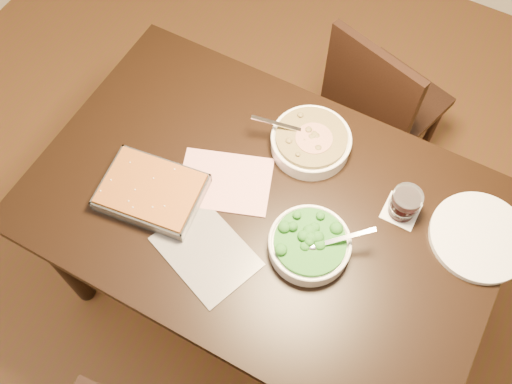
{
  "coord_description": "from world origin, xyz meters",
  "views": [
    {
      "loc": [
        0.35,
        -0.69,
        2.27
      ],
      "look_at": [
        -0.03,
        0.0,
        0.8
      ],
      "focal_mm": 40.0,
      "sensor_mm": 36.0,
      "label": 1
    }
  ],
  "objects": [
    {
      "name": "magazine_b",
      "position": [
        -0.07,
        -0.21,
        0.75
      ],
      "size": [
        0.34,
        0.29,
        0.01
      ],
      "primitive_type": "cube",
      "rotation": [
        0.0,
        0.0,
        -0.35
      ],
      "color": "#2A2932",
      "rests_on": "table"
    },
    {
      "name": "coaster",
      "position": [
        0.37,
        0.18,
        0.75
      ],
      "size": [
        0.1,
        0.1,
        0.0
      ],
      "primitive_type": "cube",
      "color": "white",
      "rests_on": "table"
    },
    {
      "name": "stew_bowl",
      "position": [
        0.03,
        0.25,
        0.78
      ],
      "size": [
        0.27,
        0.25,
        0.1
      ],
      "color": "white",
      "rests_on": "table"
    },
    {
      "name": "broccoli_bowl",
      "position": [
        0.18,
        -0.06,
        0.78
      ],
      "size": [
        0.24,
        0.24,
        0.09
      ],
      "color": "white",
      "rests_on": "table"
    },
    {
      "name": "table",
      "position": [
        0.0,
        0.0,
        0.65
      ],
      "size": [
        1.4,
        0.9,
        0.75
      ],
      "color": "black",
      "rests_on": "ground"
    },
    {
      "name": "dinner_plate",
      "position": [
        0.6,
        0.2,
        0.76
      ],
      "size": [
        0.29,
        0.29,
        0.02
      ],
      "primitive_type": "cylinder",
      "color": "white",
      "rests_on": "table"
    },
    {
      "name": "chair_far",
      "position": [
        0.12,
        0.74,
        0.47
      ],
      "size": [
        0.49,
        0.49,
        0.83
      ],
      "rotation": [
        0.0,
        0.0,
        2.85
      ],
      "color": "black",
      "rests_on": "ground"
    },
    {
      "name": "wine_tumbler",
      "position": [
        0.37,
        0.18,
        0.8
      ],
      "size": [
        0.09,
        0.09,
        0.1
      ],
      "color": "black",
      "rests_on": "coaster"
    },
    {
      "name": "ground",
      "position": [
        0.0,
        0.0,
        0.0
      ],
      "size": [
        4.0,
        4.0,
        0.0
      ],
      "primitive_type": "plane",
      "color": "#4E3416",
      "rests_on": "ground"
    },
    {
      "name": "baking_dish",
      "position": [
        -0.31,
        -0.13,
        0.78
      ],
      "size": [
        0.32,
        0.26,
        0.05
      ],
      "rotation": [
        0.0,
        0.0,
        0.14
      ],
      "color": "silver",
      "rests_on": "table"
    },
    {
      "name": "magazine_a",
      "position": [
        -0.14,
        0.01,
        0.75
      ],
      "size": [
        0.33,
        0.29,
        0.01
      ],
      "primitive_type": "cube",
      "rotation": [
        0.0,
        0.0,
        0.35
      ],
      "color": "#C53844",
      "rests_on": "table"
    }
  ]
}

